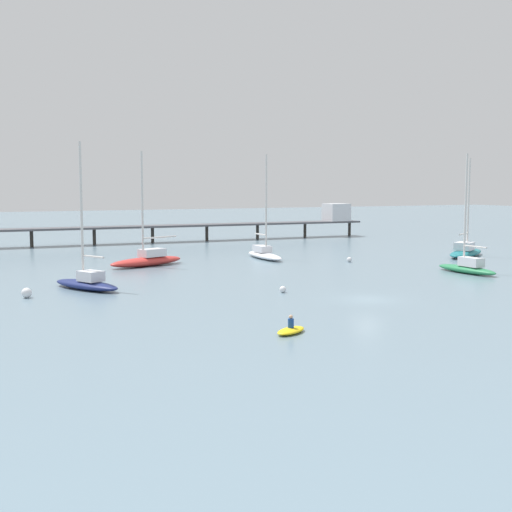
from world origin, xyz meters
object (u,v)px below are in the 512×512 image
at_px(sailboat_green, 467,266).
at_px(dinghy_yellow, 291,330).
at_px(pier, 217,222).
at_px(mooring_buoy_near, 27,293).
at_px(sailboat_white, 264,253).
at_px(mooring_buoy_inner, 283,289).
at_px(mooring_buoy_outer, 349,260).
at_px(sailboat_teal, 466,251).
at_px(sailboat_red, 148,259).
at_px(sailboat_navy, 87,281).

distance_m(sailboat_green, dinghy_yellow, 33.99).
height_order(pier, mooring_buoy_near, pier).
bearing_deg(sailboat_green, dinghy_yellow, -150.10).
distance_m(sailboat_white, mooring_buoy_near, 34.58).
distance_m(sailboat_green, mooring_buoy_inner, 22.92).
bearing_deg(mooring_buoy_outer, mooring_buoy_inner, -136.39).
bearing_deg(mooring_buoy_inner, mooring_buoy_outer, 43.61).
relative_size(sailboat_white, mooring_buoy_inner, 22.76).
relative_size(sailboat_teal, sailboat_red, 0.97).
relative_size(dinghy_yellow, mooring_buoy_near, 3.38).
bearing_deg(sailboat_red, sailboat_teal, -10.87).
height_order(sailboat_teal, mooring_buoy_near, sailboat_teal).
bearing_deg(sailboat_red, mooring_buoy_near, -131.40).
xyz_separation_m(sailboat_teal, sailboat_green, (-11.30, -12.53, 0.06)).
distance_m(sailboat_navy, dinghy_yellow, 23.92).
distance_m(sailboat_navy, sailboat_red, 17.15).
relative_size(sailboat_green, dinghy_yellow, 4.40).
height_order(sailboat_teal, mooring_buoy_outer, sailboat_teal).
xyz_separation_m(sailboat_red, dinghy_yellow, (-1.84, -36.95, -0.59)).
relative_size(sailboat_white, mooring_buoy_outer, 21.34).
relative_size(sailboat_red, mooring_buoy_outer, 21.38).
relative_size(sailboat_navy, sailboat_teal, 1.03).
bearing_deg(mooring_buoy_near, sailboat_green, -4.51).
bearing_deg(pier, mooring_buoy_outer, -86.31).
distance_m(pier, sailboat_white, 28.51).
distance_m(sailboat_navy, sailboat_teal, 48.88).
bearing_deg(pier, sailboat_red, -124.54).
xyz_separation_m(sailboat_white, dinghy_yellow, (-16.79, -38.07, -0.54)).
height_order(dinghy_yellow, mooring_buoy_outer, dinghy_yellow).
height_order(pier, mooring_buoy_inner, pier).
bearing_deg(dinghy_yellow, sailboat_teal, 35.87).
height_order(sailboat_navy, sailboat_white, sailboat_white).
bearing_deg(sailboat_navy, pier, 55.78).
bearing_deg(dinghy_yellow, sailboat_green, 29.90).
xyz_separation_m(sailboat_white, mooring_buoy_near, (-29.65, -17.79, -0.35)).
relative_size(pier, sailboat_white, 5.89).
xyz_separation_m(dinghy_yellow, mooring_buoy_outer, (24.15, 30.52, 0.08)).
height_order(sailboat_navy, sailboat_red, sailboat_red).
height_order(sailboat_teal, mooring_buoy_inner, sailboat_teal).
bearing_deg(mooring_buoy_outer, sailboat_navy, -166.12).
xyz_separation_m(sailboat_white, mooring_buoy_outer, (7.36, -7.56, -0.46)).
distance_m(sailboat_red, sailboat_green, 34.11).
bearing_deg(mooring_buoy_inner, mooring_buoy_near, 162.07).
distance_m(sailboat_teal, mooring_buoy_near, 54.40).
bearing_deg(mooring_buoy_inner, sailboat_white, 67.40).
bearing_deg(mooring_buoy_near, sailboat_red, 48.60).
relative_size(sailboat_white, mooring_buoy_near, 15.48).
bearing_deg(mooring_buoy_outer, sailboat_red, 163.93).
xyz_separation_m(sailboat_navy, sailboat_white, (24.44, 15.41, 0.02)).
bearing_deg(sailboat_teal, pier, 117.34).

